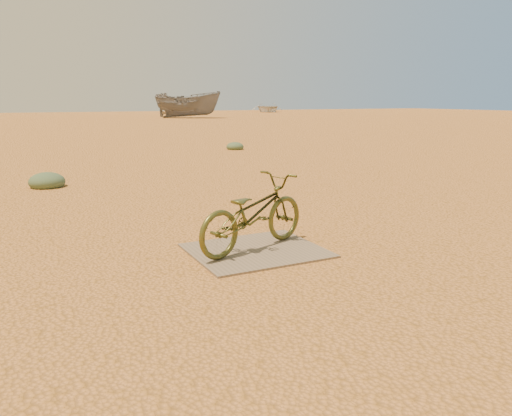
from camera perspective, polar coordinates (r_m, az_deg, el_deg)
name	(u,v)px	position (r m, az deg, el deg)	size (l,w,h in m)	color
ground	(231,245)	(5.56, -2.93, -4.19)	(120.00, 120.00, 0.00)	#CA803F
plywood_board	(256,251)	(5.30, 0.00, -4.88)	(1.35, 1.16, 0.02)	#76644E
bicycle	(253,213)	(5.23, -0.35, -0.58)	(0.52, 1.48, 0.78)	#4E501F
boat_mid_right	(188,105)	(43.03, -7.81, 11.63)	(2.14, 5.68, 2.20)	slate
boat_far_right	(268,107)	(62.01, 1.33, 11.43)	(3.80, 5.32, 1.10)	beige
kale_a	(47,187)	(9.92, -22.73, 2.23)	(0.64, 0.64, 0.35)	#506243
kale_b	(235,149)	(16.04, -2.41, 6.70)	(0.55, 0.55, 0.30)	#506243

